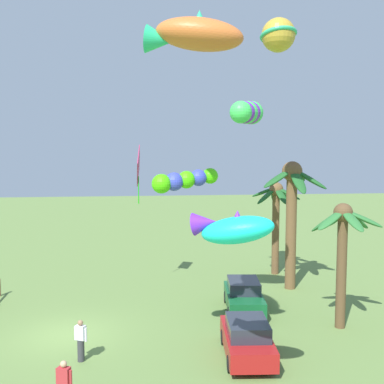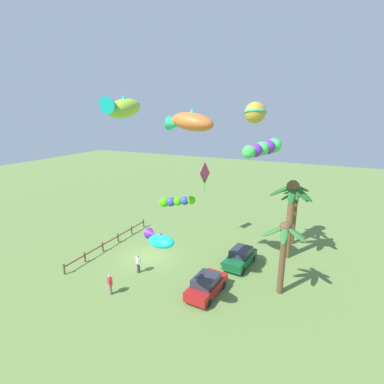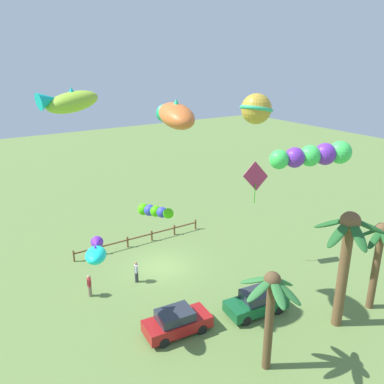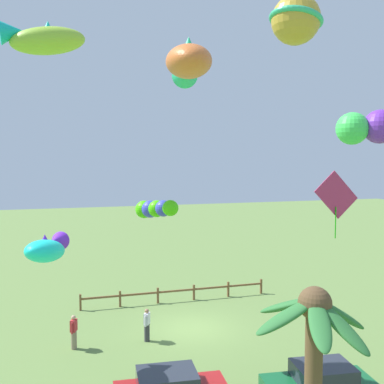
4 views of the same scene
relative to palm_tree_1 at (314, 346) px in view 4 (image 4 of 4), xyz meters
The scene contains 11 objects.
ground_plane 12.73m from the palm_tree_1, 92.16° to the right, with size 120.00×120.00×0.00m, color olive.
palm_tree_1 is the anchor object (origin of this frame).
rail_fence 16.90m from the palm_tree_1, 92.43° to the right, with size 11.53×0.12×0.95m.
spectator_0 12.94m from the palm_tree_1, 63.80° to the right, with size 0.36×0.52×1.59m.
spectator_1 11.81m from the palm_tree_1, 79.17° to the right, with size 0.38×0.50×1.59m.
kite_tube_1 8.19m from the palm_tree_1, 71.07° to the right, with size 1.28×2.51×0.88m.
kite_fish_2 13.96m from the palm_tree_1, 52.26° to the right, with size 3.30×1.73×1.44m.
kite_ball_3 9.30m from the palm_tree_1, 107.91° to the right, with size 2.07×2.07×1.48m.
kite_diamond_4 11.52m from the palm_tree_1, 126.72° to the right, with size 2.35×0.19×3.27m.
kite_fish_5 9.14m from the palm_tree_1, 44.05° to the right, with size 1.85×2.62×1.14m.
kite_fish_6 10.73m from the palm_tree_1, 79.01° to the right, with size 2.36×4.07×1.71m.
Camera 4 is at (6.45, 21.54, 8.78)m, focal length 41.83 mm.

